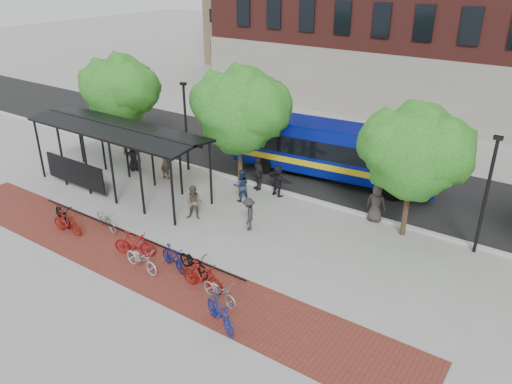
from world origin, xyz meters
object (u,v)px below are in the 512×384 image
Objects in this scene: bike_2 at (106,219)px; pedestrian_9 at (249,214)px; pedestrian_0 at (133,157)px; bus at (334,148)px; lamp_post_left at (186,124)px; bike_0 at (63,214)px; tree_c at (417,149)px; bike_9 at (202,276)px; bike_10 at (220,291)px; pedestrian_6 at (376,203)px; pedestrian_2 at (241,186)px; pedestrian_1 at (165,163)px; pedestrian_5 at (278,181)px; pedestrian_4 at (258,174)px; tree_a at (120,87)px; tree_b at (241,107)px; bike_1 at (67,223)px; bike_11 at (220,312)px; bike_5 at (135,244)px; pedestrian_8 at (194,203)px; bike_7 at (173,258)px; bike_6 at (141,259)px; lamp_post_right at (487,193)px; bus_shelter at (115,136)px; bike_8 at (194,262)px.

bike_2 is 1.18× the size of pedestrian_9.
bus is at bearing -24.56° from pedestrian_0.
bike_0 is at bearing -92.58° from lamp_post_left.
tree_c reaches higher than bike_2.
bike_9 is 1.02m from bike_10.
pedestrian_2 is at bearing 11.90° from pedestrian_6.
pedestrian_5 is at bearing -166.65° from pedestrian_1.
pedestrian_4 reaches higher than pedestrian_5.
pedestrian_5 is (11.11, 0.21, -3.40)m from tree_a.
bike_1 is at bearing -112.62° from tree_b.
bike_11 is (15.02, -9.54, -3.67)m from tree_a.
bike_9 is at bearing -74.44° from bike_0.
pedestrian_6 is at bearing -171.86° from pedestrian_1.
pedestrian_9 is at bearing -52.01° from bike_5.
bike_5 is 3.85m from pedestrian_8.
tree_a is at bearing -177.08° from lamp_post_left.
bike_7 is at bearing 57.25° from pedestrian_2.
bus is 12.60m from bike_10.
tree_b reaches higher than pedestrian_8.
bus reaches higher than bike_9.
bike_6 is 3.81m from bike_10.
pedestrian_0 reaches higher than bike_10.
lamp_post_right is at bearing -3.83° from pedestrian_8.
pedestrian_0 is 7.37m from pedestrian_8.
lamp_post_right reaches higher than pedestrian_0.
tree_a is 14.02m from bike_6.
pedestrian_6 reaches higher than bike_10.
pedestrian_6 is (6.00, 9.10, 0.43)m from bike_6.
bike_7 reaches higher than bike_6.
bus_shelter is 1.64× the size of tree_b.
bike_11 reaches higher than bike_7.
bike_6 is (10.37, -8.65, -3.75)m from tree_a.
bus_shelter is 8.49m from pedestrian_9.
bike_8 is at bearing 58.71° from pedestrian_6.
bike_8 is 1.06× the size of pedestrian_5.
pedestrian_4 reaches higher than bike_0.
bike_1 is at bearing -118.90° from pedestrian_0.
pedestrian_5 is (-1.08, 7.83, 0.37)m from bike_8.
bike_1 reaches higher than bike_6.
pedestrian_1 reaches higher than bike_2.
bike_10 is at bearing -86.87° from bike_7.
tree_c is 15.52m from bike_1.
pedestrian_6 is (16.37, 0.45, -3.32)m from tree_a.
bike_9 is at bearing -110.83° from bike_8.
bike_9 is (8.29, -8.53, -2.17)m from lamp_post_left.
lamp_post_right reaches higher than pedestrian_5.
bike_1 is at bearing -86.25° from lamp_post_left.
tree_a reaches higher than bike_6.
bike_1 is at bearing -89.09° from pedestrian_4.
tree_a is at bearing 134.60° from bus_shelter.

